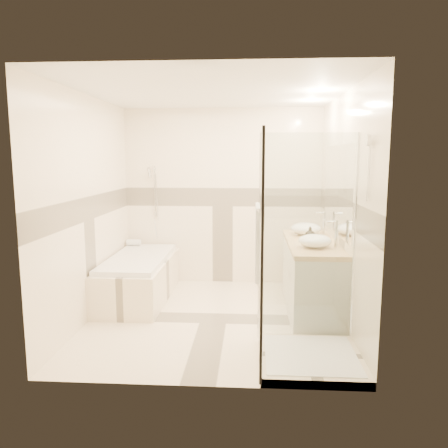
# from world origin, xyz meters

# --- Properties ---
(room) EXTENTS (2.82, 3.02, 2.52)m
(room) POSITION_xyz_m (0.06, 0.01, 1.26)
(room) COLOR #FDE9C9
(room) RESTS_ON ground
(bathtub) EXTENTS (0.75, 1.70, 0.56)m
(bathtub) POSITION_xyz_m (-1.02, 0.65, 0.31)
(bathtub) COLOR #FFEBCB
(bathtub) RESTS_ON ground
(vanity) EXTENTS (0.58, 1.62, 0.85)m
(vanity) POSITION_xyz_m (1.12, 0.30, 0.43)
(vanity) COLOR white
(vanity) RESTS_ON ground
(shower_enclosure) EXTENTS (0.96, 0.93, 2.04)m
(shower_enclosure) POSITION_xyz_m (0.83, -0.97, 0.51)
(shower_enclosure) COLOR #FFEBCB
(shower_enclosure) RESTS_ON ground
(vessel_sink_near) EXTENTS (0.38, 0.38, 0.15)m
(vessel_sink_near) POSITION_xyz_m (1.10, 0.74, 0.93)
(vessel_sink_near) COLOR white
(vessel_sink_near) RESTS_ON vanity
(vessel_sink_far) EXTENTS (0.35, 0.35, 0.14)m
(vessel_sink_far) POSITION_xyz_m (1.10, -0.05, 0.92)
(vessel_sink_far) COLOR white
(vessel_sink_far) RESTS_ON vanity
(faucet_near) EXTENTS (0.12, 0.03, 0.29)m
(faucet_near) POSITION_xyz_m (1.32, 0.74, 1.02)
(faucet_near) COLOR silver
(faucet_near) RESTS_ON vanity
(faucet_far) EXTENTS (0.12, 0.03, 0.30)m
(faucet_far) POSITION_xyz_m (1.32, -0.05, 1.02)
(faucet_far) COLOR silver
(faucet_far) RESTS_ON vanity
(amenity_bottle_a) EXTENTS (0.07, 0.07, 0.14)m
(amenity_bottle_a) POSITION_xyz_m (1.10, 0.19, 0.92)
(amenity_bottle_a) COLOR black
(amenity_bottle_a) RESTS_ON vanity
(amenity_bottle_b) EXTENTS (0.17, 0.17, 0.16)m
(amenity_bottle_b) POSITION_xyz_m (1.10, 0.35, 0.93)
(amenity_bottle_b) COLOR black
(amenity_bottle_b) RESTS_ON vanity
(folded_towels) EXTENTS (0.16, 0.25, 0.08)m
(folded_towels) POSITION_xyz_m (1.10, 1.02, 0.89)
(folded_towels) COLOR white
(folded_towels) RESTS_ON vanity
(rolled_towel) EXTENTS (0.20, 0.09, 0.09)m
(rolled_towel) POSITION_xyz_m (-1.27, 1.33, 0.60)
(rolled_towel) COLOR white
(rolled_towel) RESTS_ON bathtub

